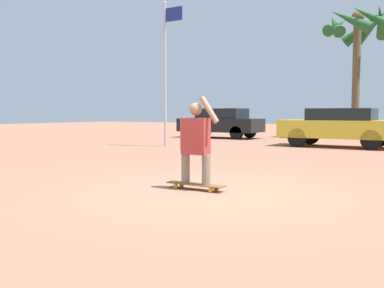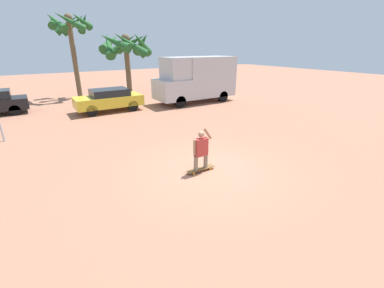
% 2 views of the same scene
% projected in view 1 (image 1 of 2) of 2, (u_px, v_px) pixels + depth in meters
% --- Properties ---
extents(ground_plane, '(80.00, 80.00, 0.00)m').
position_uv_depth(ground_plane, '(208.00, 192.00, 6.79)').
color(ground_plane, '#A36B51').
extents(skateboard, '(1.02, 0.23, 0.10)m').
position_uv_depth(skateboard, '(196.00, 185.00, 6.95)').
color(skateboard, brown).
rests_on(skateboard, ground_plane).
extents(person_skateboarder, '(0.71, 0.22, 1.42)m').
position_uv_depth(person_skateboarder, '(196.00, 139.00, 6.90)').
color(person_skateboarder, gray).
rests_on(person_skateboarder, skateboard).
extents(parked_car_yellow, '(4.07, 1.80, 1.41)m').
position_uv_depth(parked_car_yellow, '(339.00, 126.00, 15.56)').
color(parked_car_yellow, black).
rests_on(parked_car_yellow, ground_plane).
extents(parked_car_black, '(4.11, 1.73, 1.46)m').
position_uv_depth(parked_car_black, '(221.00, 122.00, 21.29)').
color(parked_car_black, black).
rests_on(parked_car_black, ground_plane).
extents(palm_tree_center_background, '(3.40, 3.36, 6.39)m').
position_uv_depth(palm_tree_center_background, '(358.00, 31.00, 20.84)').
color(palm_tree_center_background, brown).
rests_on(palm_tree_center_background, ground_plane).
extents(flagpole, '(0.82, 0.12, 5.30)m').
position_uv_depth(flagpole, '(166.00, 65.00, 15.68)').
color(flagpole, '#B7B7BC').
rests_on(flagpole, ground_plane).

